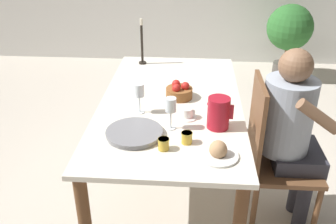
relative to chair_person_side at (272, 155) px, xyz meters
The scene contains 15 objects.
ground_plane 0.87m from the chair_person_side, 156.51° to the left, with size 20.00×20.00×0.00m, color beige.
dining_table 0.71m from the chair_person_side, 156.51° to the left, with size 0.92×1.69×0.73m.
chair_person_side is the anchor object (origin of this frame).
person_seated 0.21m from the chair_person_side, 16.59° to the left, with size 0.39×0.41×1.19m.
red_pitcher 0.46m from the chair_person_side, behind, with size 0.15×0.13×0.19m.
wine_glass_water 0.90m from the chair_person_side, behind, with size 0.06×0.06×0.19m.
wine_glass_juice 0.71m from the chair_person_side, behind, with size 0.06×0.06×0.19m.
teacup_near_person 0.58m from the chair_person_side, behind, with size 0.12×0.12×0.06m.
serving_tray 0.86m from the chair_person_side, 168.08° to the right, with size 0.32×0.32×0.03m.
bread_plate 0.55m from the chair_person_side, 136.15° to the right, with size 0.21×0.21×0.09m.
jam_jar_amber 0.62m from the chair_person_side, 156.30° to the right, with size 0.06×0.06×0.06m.
jam_jar_red 0.75m from the chair_person_side, 154.90° to the right, with size 0.06×0.06×0.06m.
fruit_bowl 0.72m from the chair_person_side, 150.50° to the left, with size 0.18×0.18×0.11m.
candlestick_tall 1.38m from the chair_person_side, 133.68° to the left, with size 0.06×0.06×0.37m.
potted_plant 2.63m from the chair_person_side, 76.07° to the left, with size 0.54×0.54×0.91m.
Camera 1 is at (0.14, -2.22, 1.83)m, focal length 40.00 mm.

